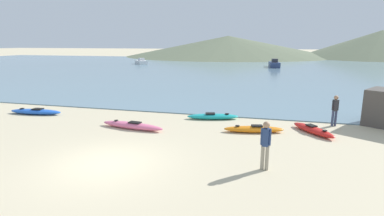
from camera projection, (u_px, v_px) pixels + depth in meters
The scene contains 13 objects.
ground_plane at pixel (107, 163), 10.97m from camera, with size 400.00×400.00×0.00m, color #C6B793.
bay_water at pixel (238, 68), 51.64m from camera, with size 160.00×70.00×0.06m, color slate.
far_hill_left at pixel (228, 46), 97.72m from camera, with size 66.22×66.22×6.49m, color #5B664C.
far_hill_midleft at pixel (381, 44), 84.43m from camera, with size 45.33×45.33×7.76m, color #5B664C.
kayak_on_sand_0 at pixel (313, 130), 14.60m from camera, with size 2.08×2.55×0.38m.
kayak_on_sand_1 at pixel (213, 116), 17.28m from camera, with size 3.05×1.40×0.36m.
kayak_on_sand_2 at pixel (132, 126), 15.35m from camera, with size 3.60×1.10×0.38m.
kayak_on_sand_3 at pixel (254, 129), 14.74m from camera, with size 3.00×1.24×0.36m.
kayak_on_sand_4 at pixel (36, 112), 18.48m from camera, with size 3.43×1.08×0.36m.
person_near_foreground at pixel (266, 142), 10.22m from camera, with size 0.35×0.27×1.74m.
person_near_waterline at pixel (335, 109), 15.67m from camera, with size 0.33×0.25×1.65m.
moored_boat_0 at pixel (274, 64), 53.01m from camera, with size 2.08×5.03×1.50m.
moored_boat_1 at pixel (141, 62), 60.72m from camera, with size 3.58×3.77×1.21m.
Camera 1 is at (5.67, -9.13, 4.33)m, focal length 28.00 mm.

